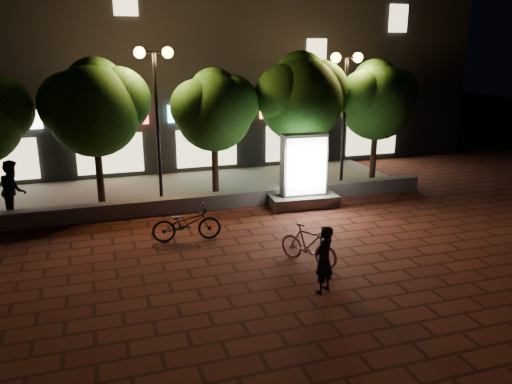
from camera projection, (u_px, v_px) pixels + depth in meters
name	position (u px, v px, depth m)	size (l,w,h in m)	color
ground	(246.00, 252.00, 13.36)	(80.00, 80.00, 0.00)	#54251A
retaining_wall	(211.00, 201.00, 16.94)	(16.00, 0.45, 0.50)	slate
sidewalk	(196.00, 188.00, 19.28)	(16.00, 5.00, 0.08)	slate
building_block	(165.00, 53.00, 23.83)	(28.00, 8.12, 11.30)	black
tree_left	(95.00, 105.00, 16.36)	(3.60, 3.00, 4.89)	black
tree_mid	(215.00, 107.00, 17.62)	(3.24, 2.70, 4.50)	black
tree_right	(302.00, 95.00, 18.51)	(3.72, 3.10, 5.07)	black
tree_far_right	(378.00, 97.00, 19.52)	(3.48, 2.90, 4.76)	black
street_lamp_left	(155.00, 86.00, 16.54)	(1.26, 0.36, 5.18)	black
street_lamp_right	(346.00, 85.00, 18.67)	(1.26, 0.36, 4.98)	black
ad_kiosk	(303.00, 177.00, 17.03)	(2.36, 1.28, 2.49)	slate
scooter_pink	(308.00, 245.00, 12.54)	(0.47, 1.68, 1.01)	#BC7AA0
rider	(324.00, 259.00, 11.02)	(0.56, 0.37, 1.54)	black
scooter_parked	(187.00, 223.00, 14.05)	(0.67, 1.92, 1.01)	black
pedestrian	(13.00, 190.00, 15.45)	(0.92, 0.71, 1.88)	black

